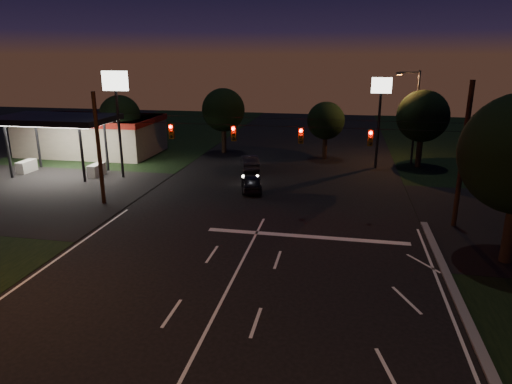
# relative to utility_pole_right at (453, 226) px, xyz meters

# --- Properties ---
(ground) EXTENTS (140.00, 140.00, 0.00)m
(ground) POSITION_rel_utility_pole_right_xyz_m (-12.00, -15.00, 0.00)
(ground) COLOR black
(ground) RESTS_ON ground
(cross_street_left) EXTENTS (20.00, 16.00, 0.02)m
(cross_street_left) POSITION_rel_utility_pole_right_xyz_m (-32.00, 1.00, 0.00)
(cross_street_left) COLOR black
(cross_street_left) RESTS_ON ground
(stop_bar) EXTENTS (12.00, 0.50, 0.01)m
(stop_bar) POSITION_rel_utility_pole_right_xyz_m (-9.00, -3.50, 0.01)
(stop_bar) COLOR silver
(stop_bar) RESTS_ON ground
(utility_pole_right) EXTENTS (0.30, 0.30, 9.00)m
(utility_pole_right) POSITION_rel_utility_pole_right_xyz_m (0.00, 0.00, 0.00)
(utility_pole_right) COLOR black
(utility_pole_right) RESTS_ON ground
(utility_pole_left) EXTENTS (0.28, 0.28, 8.00)m
(utility_pole_left) POSITION_rel_utility_pole_right_xyz_m (-24.00, 0.00, 0.00)
(utility_pole_left) COLOR black
(utility_pole_left) RESTS_ON ground
(signal_span) EXTENTS (24.00, 0.40, 1.56)m
(signal_span) POSITION_rel_utility_pole_right_xyz_m (-12.00, -0.04, 5.50)
(signal_span) COLOR black
(signal_span) RESTS_ON ground
(gas_station) EXTENTS (14.20, 16.10, 5.25)m
(gas_station) POSITION_rel_utility_pole_right_xyz_m (-33.86, 15.39, 2.38)
(gas_station) COLOR gray
(gas_station) RESTS_ON ground
(pole_sign_left_near) EXTENTS (2.20, 0.30, 9.10)m
(pole_sign_left_near) POSITION_rel_utility_pole_right_xyz_m (-26.00, 7.00, 6.98)
(pole_sign_left_near) COLOR black
(pole_sign_left_near) RESTS_ON ground
(pole_sign_right) EXTENTS (1.80, 0.30, 8.40)m
(pole_sign_right) POSITION_rel_utility_pole_right_xyz_m (-4.00, 15.00, 6.24)
(pole_sign_right) COLOR black
(pole_sign_right) RESTS_ON ground
(street_light_right_far) EXTENTS (2.20, 0.35, 9.00)m
(street_light_right_far) POSITION_rel_utility_pole_right_xyz_m (-0.76, 17.00, 5.24)
(street_light_right_far) COLOR black
(street_light_right_far) RESTS_ON ground
(tree_far_a) EXTENTS (4.20, 4.20, 6.42)m
(tree_far_a) POSITION_rel_utility_pole_right_xyz_m (-29.98, 15.12, 4.26)
(tree_far_a) COLOR black
(tree_far_a) RESTS_ON ground
(tree_far_b) EXTENTS (4.60, 4.60, 6.98)m
(tree_far_b) POSITION_rel_utility_pole_right_xyz_m (-19.98, 19.13, 4.61)
(tree_far_b) COLOR black
(tree_far_b) RESTS_ON ground
(tree_far_c) EXTENTS (3.80, 3.80, 5.86)m
(tree_far_c) POSITION_rel_utility_pole_right_xyz_m (-8.98, 18.10, 3.90)
(tree_far_c) COLOR black
(tree_far_c) RESTS_ON ground
(tree_far_d) EXTENTS (4.80, 4.80, 7.30)m
(tree_far_d) POSITION_rel_utility_pole_right_xyz_m (0.02, 16.13, 4.83)
(tree_far_d) COLOR black
(tree_far_d) RESTS_ON ground
(car_oncoming_a) EXTENTS (2.45, 4.09, 1.30)m
(car_oncoming_a) POSITION_rel_utility_pole_right_xyz_m (-14.09, 5.12, 0.65)
(car_oncoming_a) COLOR black
(car_oncoming_a) RESTS_ON ground
(car_oncoming_b) EXTENTS (2.65, 4.38, 1.36)m
(car_oncoming_b) POSITION_rel_utility_pole_right_xyz_m (-15.70, 12.08, 0.68)
(car_oncoming_b) COLOR black
(car_oncoming_b) RESTS_ON ground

